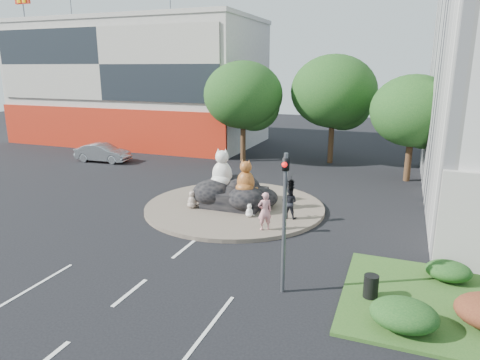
# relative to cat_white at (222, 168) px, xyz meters

# --- Properties ---
(ground) EXTENTS (120.00, 120.00, 0.00)m
(ground) POSITION_rel_cat_white_xyz_m (0.87, -10.31, -2.21)
(ground) COLOR black
(ground) RESTS_ON ground
(roundabout_island) EXTENTS (10.00, 10.00, 0.20)m
(roundabout_island) POSITION_rel_cat_white_xyz_m (0.87, -0.31, -2.11)
(roundabout_island) COLOR brown
(roundabout_island) RESTS_ON ground
(rock_plinth) EXTENTS (3.20, 2.60, 0.90)m
(rock_plinth) POSITION_rel_cat_white_xyz_m (0.87, -0.31, -1.56)
(rock_plinth) COLOR black
(rock_plinth) RESTS_ON roundabout_island
(shophouse_block) EXTENTS (25.20, 12.30, 17.40)m
(shophouse_block) POSITION_rel_cat_white_xyz_m (-17.13, 17.60, 3.98)
(shophouse_block) COLOR beige
(shophouse_block) RESTS_ON ground
(tree_left) EXTENTS (6.46, 6.46, 8.27)m
(tree_left) POSITION_rel_cat_white_xyz_m (-3.06, 11.75, 3.04)
(tree_left) COLOR #382314
(tree_left) RESTS_ON ground
(tree_mid) EXTENTS (6.84, 6.84, 8.76)m
(tree_mid) POSITION_rel_cat_white_xyz_m (3.94, 13.75, 3.35)
(tree_mid) COLOR #382314
(tree_mid) RESTS_ON ground
(tree_right) EXTENTS (5.70, 5.70, 7.30)m
(tree_right) POSITION_rel_cat_white_xyz_m (9.94, 9.75, 2.42)
(tree_right) COLOR #382314
(tree_right) RESTS_ON ground
(hedge_near_green) EXTENTS (2.00, 1.60, 0.90)m
(hedge_near_green) POSITION_rel_cat_white_xyz_m (9.87, -9.31, -1.64)
(hedge_near_green) COLOR #133D15
(hedge_near_green) RESTS_ON grass_verge
(hedge_back_green) EXTENTS (1.60, 1.28, 0.72)m
(hedge_back_green) POSITION_rel_cat_white_xyz_m (11.37, -5.51, -1.73)
(hedge_back_green) COLOR #133D15
(hedge_back_green) RESTS_ON grass_verge
(traffic_light) EXTENTS (0.44, 1.24, 5.00)m
(traffic_light) POSITION_rel_cat_white_xyz_m (5.97, -8.31, 1.41)
(traffic_light) COLOR #595B60
(traffic_light) RESTS_ON ground
(cat_white) EXTENTS (1.39, 1.22, 2.22)m
(cat_white) POSITION_rel_cat_white_xyz_m (0.00, 0.00, 0.00)
(cat_white) COLOR silver
(cat_white) RESTS_ON rock_plinth
(cat_tabby) EXTENTS (1.16, 1.02, 1.86)m
(cat_tabby) POSITION_rel_cat_white_xyz_m (1.69, -0.73, -0.18)
(cat_tabby) COLOR #BE6527
(cat_tabby) RESTS_ON rock_plinth
(kitten_calico) EXTENTS (0.60, 0.52, 0.99)m
(kitten_calico) POSITION_rel_cat_white_xyz_m (-1.15, -1.54, -1.52)
(kitten_calico) COLOR beige
(kitten_calico) RESTS_ON roundabout_island
(kitten_white) EXTENTS (0.57, 0.56, 0.71)m
(kitten_white) POSITION_rel_cat_white_xyz_m (2.30, -1.82, -1.65)
(kitten_white) COLOR white
(kitten_white) RESTS_ON roundabout_island
(pedestrian_pink) EXTENTS (0.81, 0.75, 1.85)m
(pedestrian_pink) POSITION_rel_cat_white_xyz_m (3.60, -3.29, -1.08)
(pedestrian_pink) COLOR #CE8589
(pedestrian_pink) RESTS_ON roundabout_island
(pedestrian_dark) EXTENTS (0.83, 0.66, 1.67)m
(pedestrian_dark) POSITION_rel_cat_white_xyz_m (4.27, -1.29, -1.18)
(pedestrian_dark) COLOR black
(pedestrian_dark) RESTS_ON roundabout_island
(parked_car) EXTENTS (4.75, 1.95, 1.53)m
(parked_car) POSITION_rel_cat_white_xyz_m (-14.05, 7.25, -1.44)
(parked_car) COLOR #94989B
(parked_car) RESTS_ON ground
(litter_bin) EXTENTS (0.52, 0.52, 0.80)m
(litter_bin) POSITION_rel_cat_white_xyz_m (8.81, -7.78, -1.69)
(litter_bin) COLOR black
(litter_bin) RESTS_ON grass_verge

